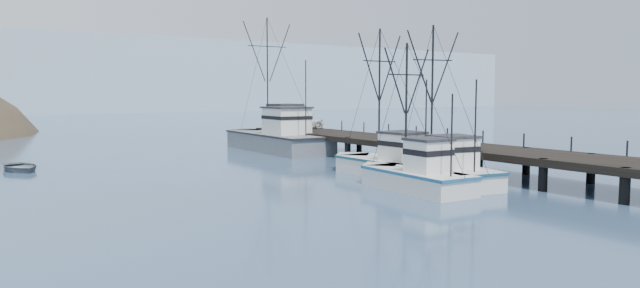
{
  "coord_description": "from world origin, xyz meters",
  "views": [
    {
      "loc": [
        -19.18,
        -20.02,
        6.0
      ],
      "look_at": [
        2.51,
        12.25,
        2.5
      ],
      "focal_mm": 32.0,
      "sensor_mm": 36.0,
      "label": 1
    }
  ],
  "objects_px": {
    "trawler_far": "(388,164)",
    "pier_shed": "(285,116)",
    "motorboat": "(20,171)",
    "pickup_truck": "(302,122)",
    "trawler_near": "(439,171)",
    "work_vessel": "(276,139)",
    "trawler_mid": "(414,177)",
    "pier": "(407,143)"
  },
  "relations": [
    {
      "from": "pier",
      "to": "pickup_truck",
      "type": "bearing_deg",
      "value": 87.87
    },
    {
      "from": "pier",
      "to": "motorboat",
      "type": "bearing_deg",
      "value": 155.19
    },
    {
      "from": "trawler_far",
      "to": "motorboat",
      "type": "height_order",
      "value": "trawler_far"
    },
    {
      "from": "pier_shed",
      "to": "motorboat",
      "type": "height_order",
      "value": "pier_shed"
    },
    {
      "from": "trawler_far",
      "to": "work_vessel",
      "type": "bearing_deg",
      "value": 83.6
    },
    {
      "from": "trawler_near",
      "to": "work_vessel",
      "type": "relative_size",
      "value": 0.63
    },
    {
      "from": "pickup_truck",
      "to": "trawler_near",
      "type": "bearing_deg",
      "value": 168.48
    },
    {
      "from": "trawler_far",
      "to": "motorboat",
      "type": "distance_m",
      "value": 28.17
    },
    {
      "from": "trawler_near",
      "to": "pier_shed",
      "type": "bearing_deg",
      "value": 81.3
    },
    {
      "from": "pier",
      "to": "trawler_far",
      "type": "distance_m",
      "value": 7.91
    },
    {
      "from": "trawler_mid",
      "to": "work_vessel",
      "type": "xyz_separation_m",
      "value": [
        4.92,
        26.09,
        0.41
      ]
    },
    {
      "from": "pickup_truck",
      "to": "motorboat",
      "type": "bearing_deg",
      "value": 101.43
    },
    {
      "from": "trawler_far",
      "to": "pier_shed",
      "type": "height_order",
      "value": "trawler_far"
    },
    {
      "from": "work_vessel",
      "to": "pickup_truck",
      "type": "bearing_deg",
      "value": 25.34
    },
    {
      "from": "work_vessel",
      "to": "pier",
      "type": "bearing_deg",
      "value": -76.02
    },
    {
      "from": "trawler_near",
      "to": "pier_shed",
      "type": "xyz_separation_m",
      "value": [
        4.17,
        27.27,
        2.6
      ]
    },
    {
      "from": "trawler_near",
      "to": "pickup_truck",
      "type": "relative_size",
      "value": 2.07
    },
    {
      "from": "trawler_far",
      "to": "pickup_truck",
      "type": "bearing_deg",
      "value": 73.1
    },
    {
      "from": "trawler_near",
      "to": "work_vessel",
      "type": "height_order",
      "value": "work_vessel"
    },
    {
      "from": "pier_shed",
      "to": "pickup_truck",
      "type": "distance_m",
      "value": 2.28
    },
    {
      "from": "trawler_mid",
      "to": "motorboat",
      "type": "xyz_separation_m",
      "value": [
        -19.25,
        23.27,
        -0.82
      ]
    },
    {
      "from": "trawler_far",
      "to": "trawler_near",
      "type": "bearing_deg",
      "value": -82.78
    },
    {
      "from": "trawler_near",
      "to": "motorboat",
      "type": "relative_size",
      "value": 2.31
    },
    {
      "from": "trawler_mid",
      "to": "motorboat",
      "type": "height_order",
      "value": "trawler_mid"
    },
    {
      "from": "pier_shed",
      "to": "pier",
      "type": "bearing_deg",
      "value": -85.23
    },
    {
      "from": "pickup_truck",
      "to": "motorboat",
      "type": "xyz_separation_m",
      "value": [
        -28.77,
        -5.01,
        -2.73
      ]
    },
    {
      "from": "pier_shed",
      "to": "pickup_truck",
      "type": "bearing_deg",
      "value": 0.87
    },
    {
      "from": "trawler_mid",
      "to": "motorboat",
      "type": "relative_size",
      "value": 2.01
    },
    {
      "from": "trawler_near",
      "to": "trawler_far",
      "type": "height_order",
      "value": "trawler_far"
    },
    {
      "from": "trawler_mid",
      "to": "work_vessel",
      "type": "height_order",
      "value": "work_vessel"
    },
    {
      "from": "trawler_far",
      "to": "work_vessel",
      "type": "distance_m",
      "value": 20.72
    },
    {
      "from": "work_vessel",
      "to": "trawler_near",
      "type": "bearing_deg",
      "value": -93.95
    },
    {
      "from": "pier_shed",
      "to": "pickup_truck",
      "type": "height_order",
      "value": "pier_shed"
    },
    {
      "from": "pier",
      "to": "motorboat",
      "type": "xyz_separation_m",
      "value": [
        -28.11,
        12.99,
        -1.69
      ]
    },
    {
      "from": "trawler_far",
      "to": "work_vessel",
      "type": "xyz_separation_m",
      "value": [
        2.31,
        20.59,
        0.41
      ]
    },
    {
      "from": "trawler_mid",
      "to": "work_vessel",
      "type": "relative_size",
      "value": 0.55
    },
    {
      "from": "trawler_near",
      "to": "pickup_truck",
      "type": "xyz_separation_m",
      "value": [
        6.34,
        27.3,
        1.91
      ]
    },
    {
      "from": "pier",
      "to": "pickup_truck",
      "type": "xyz_separation_m",
      "value": [
        0.67,
        18.0,
        1.04
      ]
    },
    {
      "from": "motorboat",
      "to": "pier",
      "type": "bearing_deg",
      "value": -34.13
    },
    {
      "from": "trawler_far",
      "to": "pickup_truck",
      "type": "distance_m",
      "value": 23.87
    },
    {
      "from": "trawler_mid",
      "to": "pickup_truck",
      "type": "bearing_deg",
      "value": 71.38
    },
    {
      "from": "trawler_far",
      "to": "pickup_truck",
      "type": "xyz_separation_m",
      "value": [
        6.92,
        22.77,
        1.91
      ]
    }
  ]
}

